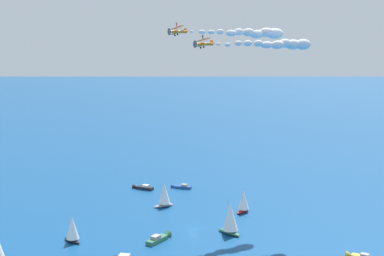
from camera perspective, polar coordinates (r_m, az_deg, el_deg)
name	(u,v)px	position (r m, az deg, el deg)	size (l,w,h in m)	color
ground_plane	(193,229)	(186.23, 0.13, -10.67)	(2000.00, 2000.00, 0.00)	navy
motorboat_near_centre	(142,187)	(235.33, -5.32, -6.29)	(4.36, 9.79, 2.75)	black
sailboat_far_port	(230,218)	(180.22, 4.06, -9.53)	(7.46, 9.22, 12.02)	#33704C
motorboat_inshore	(180,187)	(235.66, -1.24, -6.24)	(2.51, 8.97, 2.59)	#23478C
sailboat_offshore	(164,195)	(209.11, -2.95, -7.08)	(7.23, 7.53, 10.53)	#9E9993
sailboat_ahead	(72,229)	(177.47, -12.55, -10.42)	(5.41, 7.53, 9.50)	black
motorboat_outer_ring_a	(160,238)	(176.28, -3.44, -11.57)	(10.76, 6.04, 3.04)	#33704C
sailboat_outer_ring_c	(243,201)	(203.36, 5.47, -7.69)	(7.67, 5.45, 9.64)	#B21E1E
biplane_lead	(203,44)	(169.67, 1.20, 8.92)	(6.50, 6.55, 3.66)	orange
wingwalker_lead	(203,37)	(169.96, 1.14, 9.64)	(1.12, 1.12, 1.53)	black
smoke_trail_lead	(284,44)	(189.44, 9.75, 8.74)	(30.25, 30.31, 4.35)	silver
biplane_wingman	(177,31)	(179.80, -1.57, 10.20)	(6.50, 6.55, 3.66)	orange
wingwalker_wingman	(177,25)	(180.16, -1.64, 10.89)	(0.71, 0.71, 1.79)	red
smoke_trail_wingman	(258,33)	(198.77, 7.05, 9.96)	(30.53, 30.55, 4.59)	silver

